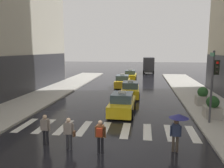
# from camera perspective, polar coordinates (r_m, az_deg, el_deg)

# --- Properties ---
(ground_plane) EXTENTS (160.00, 160.00, 0.00)m
(ground_plane) POSITION_cam_1_polar(r_m,az_deg,el_deg) (11.75, -4.66, -16.50)
(ground_plane) COLOR black
(crosswalk_markings) EXTENTS (11.30, 2.80, 0.01)m
(crosswalk_markings) POSITION_cam_1_polar(r_m,az_deg,el_deg) (14.46, -1.95, -11.47)
(crosswalk_markings) COLOR silver
(crosswalk_markings) RESTS_ON ground
(traffic_light_pole) EXTENTS (0.44, 0.84, 4.80)m
(traffic_light_pole) POSITION_cam_1_polar(r_m,az_deg,el_deg) (15.97, 24.65, 1.69)
(traffic_light_pole) COLOR #47474C
(traffic_light_pole) RESTS_ON curb_right
(taxi_lead) EXTENTS (2.01, 4.58, 1.80)m
(taxi_lead) POSITION_cam_1_polar(r_m,az_deg,el_deg) (17.78, 2.64, -5.14)
(taxi_lead) COLOR yellow
(taxi_lead) RESTS_ON ground
(taxi_second) EXTENTS (2.06, 4.60, 1.80)m
(taxi_second) POSITION_cam_1_polar(r_m,az_deg,el_deg) (23.90, 4.72, -1.53)
(taxi_second) COLOR yellow
(taxi_second) RESTS_ON ground
(taxi_third) EXTENTS (1.96, 4.55, 1.80)m
(taxi_third) POSITION_cam_1_polar(r_m,az_deg,el_deg) (29.89, 2.70, 0.58)
(taxi_third) COLOR gold
(taxi_third) RESTS_ON ground
(taxi_fourth) EXTENTS (1.95, 4.55, 1.80)m
(taxi_fourth) POSITION_cam_1_polar(r_m,az_deg,el_deg) (36.94, 4.73, 2.15)
(taxi_fourth) COLOR yellow
(taxi_fourth) RESTS_ON ground
(box_truck) EXTENTS (2.34, 7.56, 3.35)m
(box_truck) POSITION_cam_1_polar(r_m,az_deg,el_deg) (48.06, 9.36, 4.96)
(box_truck) COLOR #2D2D2D
(box_truck) RESTS_ON ground
(pedestrian_with_umbrella) EXTENTS (0.96, 0.96, 1.94)m
(pedestrian_with_umbrella) POSITION_cam_1_polar(r_m,az_deg,el_deg) (11.43, 16.48, -9.40)
(pedestrian_with_umbrella) COLOR #473D33
(pedestrian_with_umbrella) RESTS_ON ground
(pedestrian_with_backpack) EXTENTS (0.55, 0.43, 1.65)m
(pedestrian_with_backpack) POSITION_cam_1_polar(r_m,az_deg,el_deg) (11.04, -3.03, -12.71)
(pedestrian_with_backpack) COLOR black
(pedestrian_with_backpack) RESTS_ON ground
(pedestrian_with_handbag) EXTENTS (0.60, 0.24, 1.65)m
(pedestrian_with_handbag) POSITION_cam_1_polar(r_m,az_deg,el_deg) (11.65, -10.94, -11.87)
(pedestrian_with_handbag) COLOR #333338
(pedestrian_with_handbag) RESTS_ON ground
(pedestrian_plain_coat) EXTENTS (0.55, 0.24, 1.65)m
(pedestrian_plain_coat) POSITION_cam_1_polar(r_m,az_deg,el_deg) (12.45, -16.70, -10.69)
(pedestrian_plain_coat) COLOR black
(pedestrian_plain_coat) RESTS_ON ground
(planter_near_corner) EXTENTS (1.10, 1.10, 1.60)m
(planter_near_corner) POSITION_cam_1_polar(r_m,az_deg,el_deg) (17.62, 24.30, -5.57)
(planter_near_corner) COLOR #A8A399
(planter_near_corner) RESTS_ON curb_right
(planter_mid_block) EXTENTS (1.10, 1.10, 1.60)m
(planter_mid_block) POSITION_cam_1_polar(r_m,az_deg,el_deg) (21.29, 22.15, -3.05)
(planter_mid_block) COLOR #A8A399
(planter_mid_block) RESTS_ON curb_right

